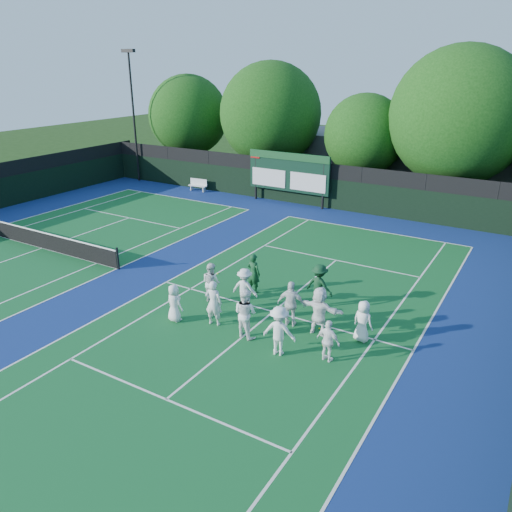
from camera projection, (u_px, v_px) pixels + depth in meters
The scene contains 31 objects.
ground at pixel (260, 323), 18.84m from camera, with size 120.00×120.00×0.00m, color #16330D.
court_apron at pixel (157, 280), 22.52m from camera, with size 34.00×32.00×0.01m, color navy.
near_court at pixel (273, 312), 19.63m from camera, with size 11.05×23.85×0.01m.
left_court at pixel (42, 248), 26.36m from camera, with size 11.05×23.85×0.01m.
back_fence at pixel (304, 185), 34.00m from camera, with size 34.00×0.08×3.00m.
scoreboard at pixel (288, 173), 33.86m from camera, with size 6.00×0.21×3.55m.
clubhouse at pixel (397, 163), 38.23m from camera, with size 18.00×6.00×4.00m, color #58585D.
light_pole_left at pixel (132, 101), 39.18m from camera, with size 1.20×0.30×10.12m.
tennis_net at pixel (41, 239), 26.19m from camera, with size 11.30×0.10×1.10m.
bench at pixel (198, 184), 37.94m from camera, with size 1.49×0.50×0.93m.
tree_a at pixel (190, 117), 41.52m from camera, with size 6.57×6.57×8.35m.
tree_b at pixel (273, 117), 37.58m from camera, with size 7.66×7.66×9.38m.
tree_c at pixel (367, 137), 34.34m from camera, with size 5.58×5.58×7.31m.
tree_d at pixel (462, 120), 30.94m from camera, with size 8.56×8.56×10.34m.
tennis_ball_1 at pixel (319, 328), 18.35m from camera, with size 0.07×0.07×0.07m, color #CBDD1A.
tennis_ball_2 at pixel (312, 329), 18.29m from camera, with size 0.07×0.07×0.07m, color #CBDD1A.
tennis_ball_3 at pixel (218, 274), 23.12m from camera, with size 0.07×0.07×0.07m, color #CBDD1A.
tennis_ball_4 at pixel (296, 295), 20.98m from camera, with size 0.07×0.07×0.07m, color #CBDD1A.
tennis_ball_5 at pixel (323, 345), 17.26m from camera, with size 0.07×0.07×0.07m, color #CBDD1A.
player_front_0 at pixel (174, 303), 18.72m from camera, with size 0.72×0.47×1.48m, color white.
player_front_1 at pixel (214, 303), 18.40m from camera, with size 0.65×0.42×1.77m, color silver.
player_front_2 at pixel (245, 313), 17.60m from camera, with size 0.89×0.70×1.84m, color white.
player_front_3 at pixel (279, 331), 16.51m from camera, with size 1.13×0.65×1.75m, color white.
player_front_4 at pixel (328, 341), 16.17m from camera, with size 0.86×0.36×1.47m, color white.
player_back_0 at pixel (211, 282), 20.27m from camera, with size 0.81×0.63×1.67m, color silver.
player_back_1 at pixel (245, 288), 19.74m from camera, with size 1.07×0.62×1.66m, color silver.
player_back_2 at pixel (291, 304), 18.33m from camera, with size 1.04×0.43×1.77m, color silver.
player_back_3 at pixel (319, 311), 17.77m from camera, with size 1.69×0.54×1.83m, color white.
player_back_4 at pixel (363, 321), 17.35m from camera, with size 0.75×0.49×1.53m, color white.
coach_left at pixel (254, 273), 21.03m from camera, with size 0.63×0.42×1.73m, color #103D1E.
coach_right at pixel (319, 286), 19.79m from camera, with size 1.16×0.67×1.80m, color #0E341A.
Camera 1 is at (8.44, -14.34, 9.18)m, focal length 35.00 mm.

